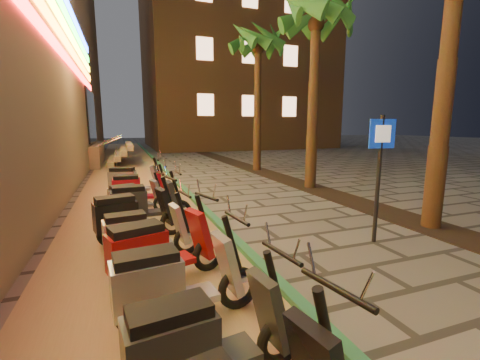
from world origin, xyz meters
name	(u,v)px	position (x,y,z in m)	size (l,w,h in m)	color
ground	(366,301)	(0.00, 0.00, 0.00)	(120.00, 120.00, 0.00)	#474442
parking_strip	(132,184)	(-2.60, 10.00, 0.01)	(3.40, 60.00, 0.01)	#8C7251
green_curb	(175,180)	(-0.90, 10.00, 0.05)	(0.18, 60.00, 0.10)	#26663F
planting_strip	(345,199)	(3.60, 5.00, 0.01)	(1.20, 40.00, 0.02)	black
apartment_block	(231,30)	(9.00, 32.00, 12.50)	(18.00, 16.06, 25.00)	brown
palm_c	(316,23)	(3.60, 7.00, 5.73)	(2.97, 3.02, 6.91)	#472D19
palm_d	(258,49)	(3.60, 12.00, 5.94)	(2.97, 3.02, 7.16)	#472D19
pedestrian_sign	(380,162)	(1.70, 1.70, 1.60)	(0.54, 0.11, 2.47)	black
scooter_3	(201,342)	(-2.38, -0.73, 0.52)	(1.70, 0.67, 1.19)	black
scooter_4	(172,283)	(-2.46, 0.33, 0.54)	(1.76, 0.66, 1.24)	black
scooter_5	(157,250)	(-2.53, 1.34, 0.55)	(1.78, 0.94, 1.26)	black
scooter_6	(142,234)	(-2.67, 2.26, 0.50)	(1.64, 0.67, 1.15)	black
scooter_7	(131,216)	(-2.82, 3.29, 0.55)	(1.80, 0.85, 1.27)	black
scooter_8	(142,204)	(-2.55, 4.25, 0.55)	(1.79, 0.63, 1.26)	black
scooter_9	(133,198)	(-2.70, 5.19, 0.48)	(1.56, 0.78, 1.10)	black
scooter_10	(137,189)	(-2.57, 6.13, 0.53)	(1.72, 0.60, 1.21)	black
scooter_11	(132,181)	(-2.65, 7.29, 0.57)	(1.85, 0.89, 1.31)	black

